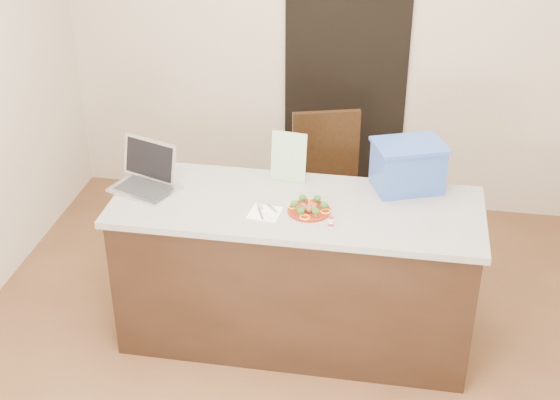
% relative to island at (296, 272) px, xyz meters
% --- Properties ---
extents(ground, '(4.00, 4.00, 0.00)m').
position_rel_island_xyz_m(ground, '(0.00, -0.25, -0.46)').
color(ground, brown).
rests_on(ground, ground).
extents(room_shell, '(4.00, 4.00, 4.00)m').
position_rel_island_xyz_m(room_shell, '(0.00, -0.25, 1.16)').
color(room_shell, white).
rests_on(room_shell, ground).
extents(doorway, '(0.90, 0.02, 2.00)m').
position_rel_island_xyz_m(doorway, '(0.10, 1.73, 0.54)').
color(doorway, black).
rests_on(doorway, ground).
extents(island, '(2.06, 0.76, 0.92)m').
position_rel_island_xyz_m(island, '(0.00, 0.00, 0.00)').
color(island, black).
rests_on(island, ground).
extents(plate, '(0.24, 0.24, 0.02)m').
position_rel_island_xyz_m(plate, '(0.08, -0.07, 0.47)').
color(plate, maroon).
rests_on(plate, island).
extents(meatballs, '(0.09, 0.09, 0.03)m').
position_rel_island_xyz_m(meatballs, '(0.08, -0.08, 0.49)').
color(meatballs, brown).
rests_on(meatballs, plate).
extents(broccoli, '(0.20, 0.19, 0.03)m').
position_rel_island_xyz_m(broccoli, '(0.08, -0.07, 0.50)').
color(broccoli, '#1E4813').
rests_on(broccoli, plate).
extents(pepper_rings, '(0.24, 0.24, 0.01)m').
position_rel_island_xyz_m(pepper_rings, '(0.08, -0.07, 0.48)').
color(pepper_rings, yellow).
rests_on(pepper_rings, plate).
extents(napkin, '(0.18, 0.18, 0.01)m').
position_rel_island_xyz_m(napkin, '(-0.15, -0.13, 0.46)').
color(napkin, white).
rests_on(napkin, island).
extents(fork, '(0.06, 0.16, 0.00)m').
position_rel_island_xyz_m(fork, '(-0.17, -0.12, 0.47)').
color(fork, '#BCBCC1').
rests_on(fork, napkin).
extents(knife, '(0.08, 0.18, 0.01)m').
position_rel_island_xyz_m(knife, '(-0.12, -0.15, 0.47)').
color(knife, white).
rests_on(knife, napkin).
extents(yogurt_bottle, '(0.03, 0.03, 0.06)m').
position_rel_island_xyz_m(yogurt_bottle, '(0.21, -0.22, 0.48)').
color(yogurt_bottle, beige).
rests_on(yogurt_bottle, island).
extents(laptop, '(0.43, 0.40, 0.26)m').
position_rel_island_xyz_m(laptop, '(-0.88, 0.07, 0.53)').
color(laptop, silver).
rests_on(laptop, island).
extents(leaflet, '(0.21, 0.07, 0.29)m').
position_rel_island_xyz_m(leaflet, '(-0.09, 0.28, 0.61)').
color(leaflet, white).
rests_on(leaflet, island).
extents(blue_box, '(0.46, 0.40, 0.28)m').
position_rel_island_xyz_m(blue_box, '(0.59, 0.29, 0.60)').
color(blue_box, '#2E51A7').
rests_on(blue_box, island).
extents(chair, '(0.57, 0.58, 1.03)m').
position_rel_island_xyz_m(chair, '(0.04, 0.95, 0.12)').
color(chair, '#321D0F').
rests_on(chair, ground).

